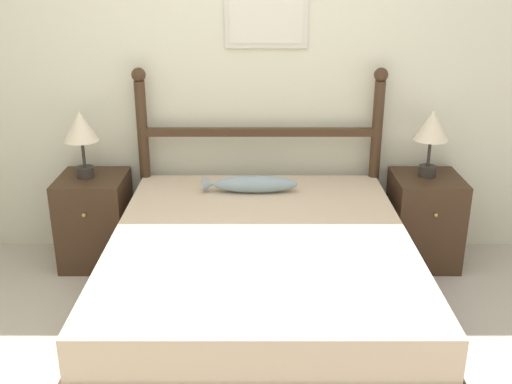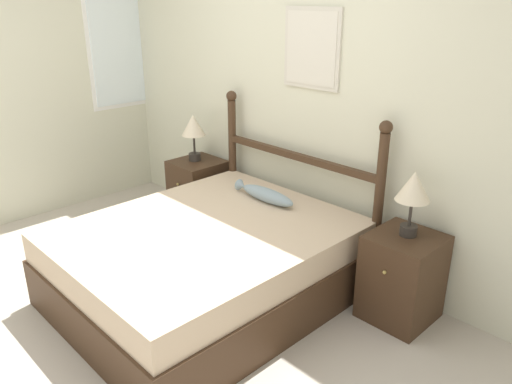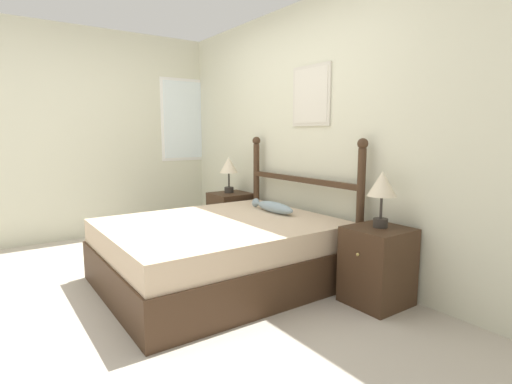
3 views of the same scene
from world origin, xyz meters
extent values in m
plane|color=#B7AD9E|center=(0.00, 0.00, 0.00)|extent=(16.00, 16.00, 0.00)
cube|color=beige|center=(0.00, 1.73, 1.27)|extent=(6.40, 0.06, 2.55)
cube|color=beige|center=(0.22, 1.69, 1.65)|extent=(0.51, 0.02, 0.57)
cube|color=beige|center=(0.22, 1.68, 1.65)|extent=(0.45, 0.01, 0.51)
cube|color=beige|center=(-2.13, 0.00, 1.27)|extent=(0.06, 6.40, 2.55)
cube|color=white|center=(-2.10, 1.58, 1.47)|extent=(0.01, 0.95, 1.12)
cube|color=white|center=(-2.09, 1.58, 1.47)|extent=(0.01, 0.87, 1.04)
cube|color=#3D2819|center=(0.18, 0.69, 0.17)|extent=(1.57, 1.90, 0.34)
cube|color=#CCB293|center=(0.18, 0.69, 0.44)|extent=(1.53, 1.86, 0.20)
cylinder|color=#3D2819|center=(-0.57, 1.61, 0.58)|extent=(0.07, 0.07, 1.17)
sphere|color=#3D2819|center=(-0.57, 1.61, 1.21)|extent=(0.09, 0.09, 0.09)
cylinder|color=#3D2819|center=(0.93, 1.61, 0.58)|extent=(0.07, 0.07, 1.17)
sphere|color=#3D2819|center=(0.93, 1.61, 1.21)|extent=(0.09, 0.09, 0.09)
cube|color=#3D2819|center=(0.18, 1.61, 0.84)|extent=(1.50, 0.05, 0.05)
cube|color=#3D2819|center=(-0.89, 1.45, 0.30)|extent=(0.42, 0.43, 0.59)
sphere|color=tan|center=(-0.89, 1.22, 0.43)|extent=(0.02, 0.02, 0.02)
cube|color=#3D2819|center=(1.25, 1.45, 0.30)|extent=(0.42, 0.43, 0.59)
sphere|color=tan|center=(1.25, 1.22, 0.43)|extent=(0.02, 0.02, 0.02)
cylinder|color=#2D2823|center=(-0.92, 1.45, 0.62)|extent=(0.11, 0.11, 0.07)
cylinder|color=#2D2823|center=(-0.92, 1.45, 0.74)|extent=(0.02, 0.02, 0.17)
cone|color=beige|center=(-0.92, 1.45, 0.92)|extent=(0.21, 0.21, 0.19)
cylinder|color=#2D2823|center=(1.24, 1.47, 0.62)|extent=(0.11, 0.11, 0.07)
cylinder|color=#2D2823|center=(1.24, 1.47, 0.74)|extent=(0.02, 0.02, 0.17)
cone|color=beige|center=(1.24, 1.47, 0.92)|extent=(0.21, 0.21, 0.19)
ellipsoid|color=#8499A3|center=(0.15, 1.31, 0.59)|extent=(0.52, 0.13, 0.10)
cone|color=#8499A3|center=(-0.13, 1.31, 0.59)|extent=(0.06, 0.09, 0.09)
camera|label=1|loc=(0.15, -2.11, 1.84)|focal=42.00mm
camera|label=2|loc=(2.60, -1.18, 2.00)|focal=35.00mm
camera|label=3|loc=(3.10, -0.97, 1.29)|focal=28.00mm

